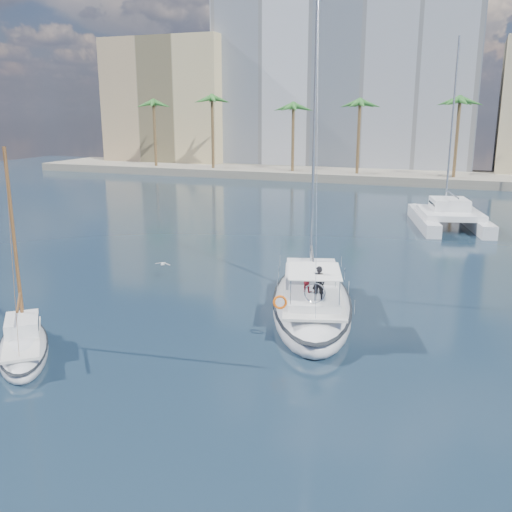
% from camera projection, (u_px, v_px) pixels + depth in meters
% --- Properties ---
extents(ground, '(160.00, 160.00, 0.00)m').
position_uv_depth(ground, '(266.00, 321.00, 28.18)').
color(ground, black).
rests_on(ground, ground).
extents(quay, '(120.00, 14.00, 1.20)m').
position_uv_depth(quay, '(406.00, 176.00, 83.30)').
color(quay, gray).
rests_on(quay, ground).
extents(building_modern, '(42.00, 16.00, 28.00)m').
position_uv_depth(building_modern, '(346.00, 85.00, 94.92)').
color(building_modern, silver).
rests_on(building_modern, ground).
extents(building_tan_left, '(22.00, 14.00, 22.00)m').
position_uv_depth(building_tan_left, '(175.00, 104.00, 102.28)').
color(building_tan_left, tan).
rests_on(building_tan_left, ground).
extents(palm_left, '(3.60, 3.60, 12.30)m').
position_uv_depth(palm_left, '(184.00, 108.00, 88.86)').
color(palm_left, brown).
rests_on(palm_left, ground).
extents(palm_centre, '(3.60, 3.60, 12.30)m').
position_uv_depth(palm_centre, '(407.00, 108.00, 77.25)').
color(palm_centre, brown).
rests_on(palm_centre, ground).
extents(main_sloop, '(7.45, 13.19, 18.66)m').
position_uv_depth(main_sloop, '(312.00, 302.00, 29.32)').
color(main_sloop, silver).
rests_on(main_sloop, ground).
extents(small_sloop, '(5.67, 6.17, 9.20)m').
position_uv_depth(small_sloop, '(23.00, 346.00, 24.30)').
color(small_sloop, silver).
rests_on(small_sloop, ground).
extents(catamaran, '(8.02, 12.05, 16.23)m').
position_uv_depth(catamaran, '(449.00, 214.00, 50.50)').
color(catamaran, silver).
rests_on(catamaran, ground).
extents(seagull, '(1.03, 0.44, 0.19)m').
position_uv_depth(seagull, '(163.00, 264.00, 35.02)').
color(seagull, silver).
rests_on(seagull, ground).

